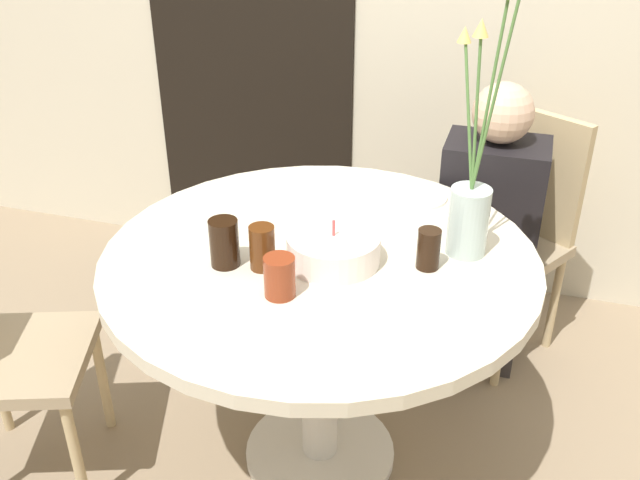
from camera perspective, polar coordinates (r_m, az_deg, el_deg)
name	(u,v)px	position (r m, az deg, el deg)	size (l,w,h in m)	color
ground_plane	(320,454)	(2.41, 0.00, -16.78)	(16.00, 16.00, 0.00)	#89755B
doorway_panel	(250,35)	(3.11, -5.65, 16.00)	(0.90, 0.01, 2.05)	black
dining_table	(320,293)	(2.00, 0.00, -4.28)	(1.19, 1.19, 0.76)	beige
chair_left_flank	(513,222)	(2.71, 15.20, 1.37)	(0.55, 0.55, 0.91)	#9E896B
birthday_cake	(333,249)	(1.88, 1.08, -0.69)	(0.25, 0.25, 0.12)	white
flower_vase	(472,195)	(1.91, 12.05, 3.56)	(0.17, 0.20, 0.74)	#B2C6C1
side_plate	(417,196)	(2.25, 7.73, 3.48)	(0.19, 0.19, 0.01)	white
drink_glass_0	(429,249)	(1.86, 8.68, -0.72)	(0.06, 0.06, 0.11)	black
drink_glass_1	(280,277)	(1.73, -3.26, -2.95)	(0.08, 0.08, 0.11)	maroon
drink_glass_2	(262,248)	(1.84, -4.65, -0.61)	(0.07, 0.07, 0.12)	#51280F
drink_glass_3	(224,243)	(1.87, -7.67, -0.22)	(0.08, 0.08, 0.13)	black
person_woman	(486,239)	(2.59, 13.17, 0.06)	(0.34, 0.24, 1.07)	#383333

